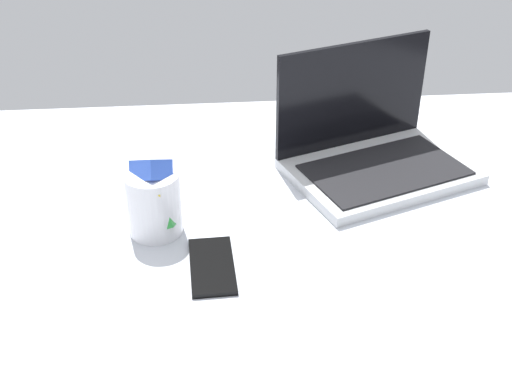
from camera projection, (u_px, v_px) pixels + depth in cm
name	position (u px, v px, depth cm)	size (l,w,h in cm)	color
bed_mattress	(212.00, 348.00, 100.98)	(180.00, 140.00, 18.00)	#B7BCC6
laptop	(372.00, 149.00, 127.07)	(38.99, 33.16, 23.00)	#B7BABC
snack_cup	(154.00, 201.00, 108.50)	(9.00, 9.19, 14.54)	silver
cell_phone	(212.00, 266.00, 103.00)	(6.80, 14.00, 0.80)	black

